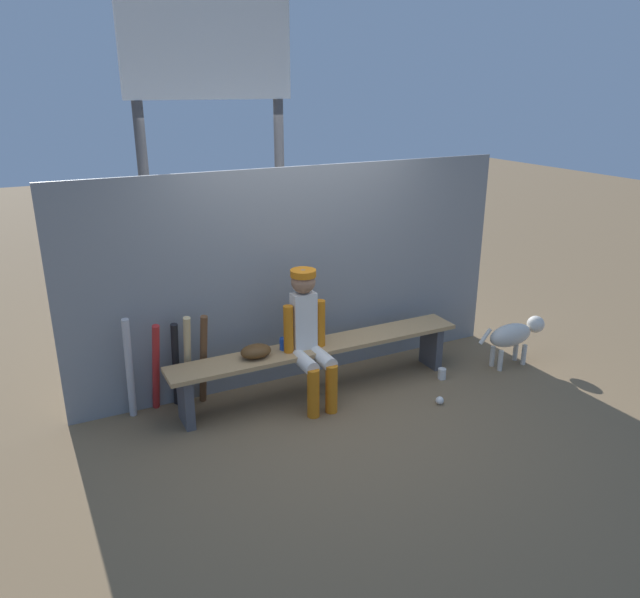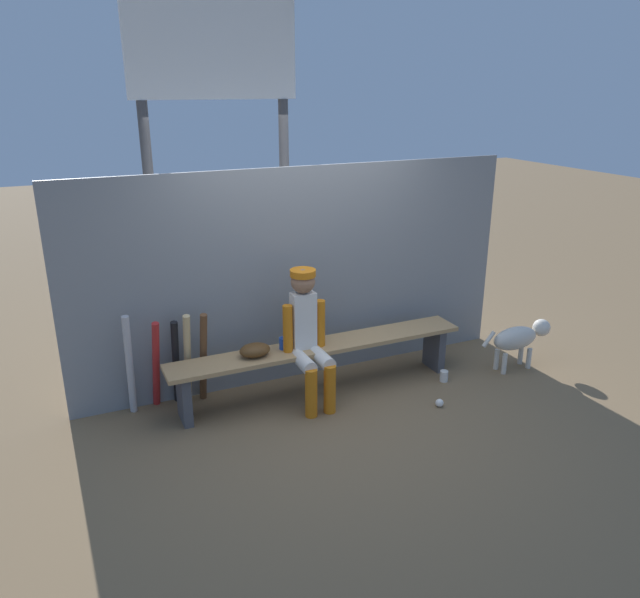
{
  "view_description": "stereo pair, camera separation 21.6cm",
  "coord_description": "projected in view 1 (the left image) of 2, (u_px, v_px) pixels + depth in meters",
  "views": [
    {
      "loc": [
        -2.33,
        -4.65,
        2.78
      ],
      "look_at": [
        0.0,
        0.0,
        0.94
      ],
      "focal_mm": 34.14,
      "sensor_mm": 36.0,
      "label": 1
    },
    {
      "loc": [
        -2.14,
        -4.75,
        2.78
      ],
      "look_at": [
        0.0,
        0.0,
        0.94
      ],
      "focal_mm": 34.14,
      "sensor_mm": 36.0,
      "label": 2
    }
  ],
  "objects": [
    {
      "name": "baseball_glove",
      "position": [
        256.0,
        351.0,
        5.38
      ],
      "size": [
        0.28,
        0.2,
        0.12
      ],
      "primitive_type": "ellipsoid",
      "color": "#593819",
      "rests_on": "dugout_bench"
    },
    {
      "name": "dog",
      "position": [
        515.0,
        335.0,
        6.3
      ],
      "size": [
        0.84,
        0.2,
        0.49
      ],
      "color": "beige",
      "rests_on": "ground_plane"
    },
    {
      "name": "player_seated",
      "position": [
        309.0,
        333.0,
        5.44
      ],
      "size": [
        0.41,
        0.55,
        1.25
      ],
      "color": "silver",
      "rests_on": "ground_plane"
    },
    {
      "name": "cup_on_ground",
      "position": [
        442.0,
        374.0,
        6.07
      ],
      "size": [
        0.08,
        0.08,
        0.11
      ],
      "primitive_type": "cylinder",
      "color": "silver",
      "rests_on": "ground_plane"
    },
    {
      "name": "bat_aluminum_red",
      "position": [
        156.0,
        368.0,
        5.33
      ],
      "size": [
        0.1,
        0.27,
        0.87
      ],
      "primitive_type": "cylinder",
      "rotation": [
        0.23,
        0.0,
        0.14
      ],
      "color": "#B22323",
      "rests_on": "ground_plane"
    },
    {
      "name": "cup_on_bench",
      "position": [
        284.0,
        344.0,
        5.55
      ],
      "size": [
        0.08,
        0.08,
        0.11
      ],
      "primitive_type": "cylinder",
      "color": "#1E47AD",
      "rests_on": "dugout_bench"
    },
    {
      "name": "bat_wood_dark",
      "position": [
        203.0,
        360.0,
        5.47
      ],
      "size": [
        0.1,
        0.22,
        0.89
      ],
      "primitive_type": "cylinder",
      "rotation": [
        0.17,
        0.0,
        0.15
      ],
      "color": "brown",
      "rests_on": "ground_plane"
    },
    {
      "name": "scoreboard",
      "position": [
        217.0,
        103.0,
        5.78
      ],
      "size": [
        1.89,
        0.27,
        3.8
      ],
      "color": "#3F3F42",
      "rests_on": "ground_plane"
    },
    {
      "name": "baseball",
      "position": [
        440.0,
        400.0,
        5.6
      ],
      "size": [
        0.07,
        0.07,
        0.07
      ],
      "primitive_type": "sphere",
      "color": "white",
      "rests_on": "ground_plane"
    },
    {
      "name": "chainlink_fence",
      "position": [
        300.0,
        276.0,
        5.85
      ],
      "size": [
        4.45,
        0.03,
        2.09
      ],
      "primitive_type": "cube",
      "color": "gray",
      "rests_on": "ground_plane"
    },
    {
      "name": "dugout_bench",
      "position": [
        320.0,
        354.0,
        5.7
      ],
      "size": [
        2.88,
        0.36,
        0.49
      ],
      "color": "tan",
      "rests_on": "ground_plane"
    },
    {
      "name": "bat_aluminum_silver",
      "position": [
        129.0,
        369.0,
        5.23
      ],
      "size": [
        0.07,
        0.16,
        0.95
      ],
      "primitive_type": "cylinder",
      "rotation": [
        0.1,
        0.0,
        0.06
      ],
      "color": "#B7B7BC",
      "rests_on": "ground_plane"
    },
    {
      "name": "bat_wood_natural",
      "position": [
        188.0,
        361.0,
        5.42
      ],
      "size": [
        0.07,
        0.24,
        0.9
      ],
      "primitive_type": "cylinder",
      "rotation": [
        0.19,
        0.0,
        0.02
      ],
      "color": "tan",
      "rests_on": "ground_plane"
    },
    {
      "name": "bat_aluminum_black",
      "position": [
        176.0,
        365.0,
        5.44
      ],
      "size": [
        0.07,
        0.18,
        0.83
      ],
      "primitive_type": "cylinder",
      "rotation": [
        0.14,
        0.0,
        0.03
      ],
      "color": "black",
      "rests_on": "ground_plane"
    },
    {
      "name": "ground_plane",
      "position": [
        320.0,
        392.0,
        5.84
      ],
      "size": [
        30.0,
        30.0,
        0.0
      ],
      "primitive_type": "plane",
      "color": "brown"
    }
  ]
}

